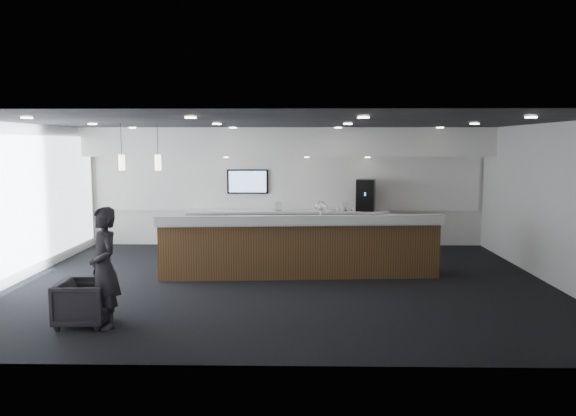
{
  "coord_description": "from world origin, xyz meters",
  "views": [
    {
      "loc": [
        0.31,
        -10.36,
        2.61
      ],
      "look_at": [
        0.08,
        1.3,
        1.27
      ],
      "focal_mm": 35.0,
      "sensor_mm": 36.0,
      "label": 1
    }
  ],
  "objects_px": {
    "lounge_guest": "(104,268)",
    "service_counter": "(299,247)",
    "armchair": "(84,303)",
    "coffee_machine": "(366,195)"
  },
  "relations": [
    {
      "from": "service_counter",
      "to": "lounge_guest",
      "type": "relative_size",
      "value": 3.22
    },
    {
      "from": "armchair",
      "to": "lounge_guest",
      "type": "distance_m",
      "value": 0.64
    },
    {
      "from": "armchair",
      "to": "service_counter",
      "type": "bearing_deg",
      "value": -48.09
    },
    {
      "from": "service_counter",
      "to": "coffee_machine",
      "type": "height_order",
      "value": "coffee_machine"
    },
    {
      "from": "lounge_guest",
      "to": "service_counter",
      "type": "bearing_deg",
      "value": 103.43
    },
    {
      "from": "service_counter",
      "to": "coffee_machine",
      "type": "relative_size",
      "value": 7.12
    },
    {
      "from": "service_counter",
      "to": "lounge_guest",
      "type": "bearing_deg",
      "value": -135.11
    },
    {
      "from": "coffee_machine",
      "to": "armchair",
      "type": "relative_size",
      "value": 1.07
    },
    {
      "from": "lounge_guest",
      "to": "coffee_machine",
      "type": "bearing_deg",
      "value": 109.06
    },
    {
      "from": "armchair",
      "to": "lounge_guest",
      "type": "height_order",
      "value": "lounge_guest"
    }
  ]
}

